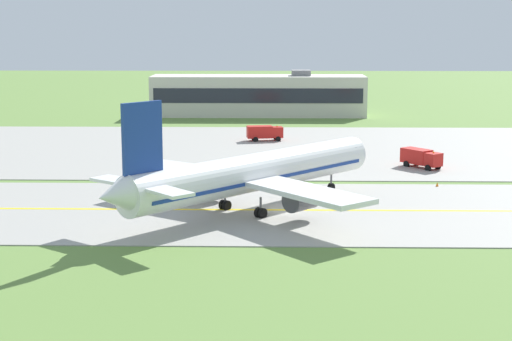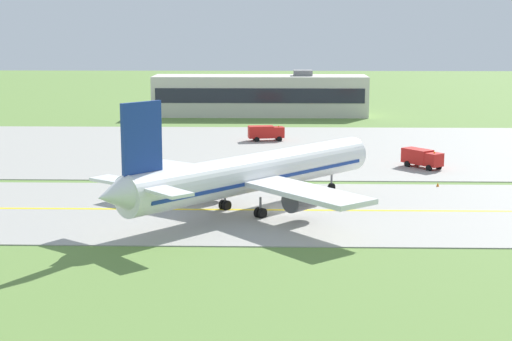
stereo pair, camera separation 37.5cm
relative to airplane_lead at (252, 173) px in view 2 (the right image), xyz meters
The scene contains 9 objects.
ground_plane 5.22m from the airplane_lead, ahead, with size 500.00×500.00×0.00m, color olive.
taxiway_strip 5.18m from the airplane_lead, ahead, with size 240.00×28.00×0.10m, color #9E9B93.
apron_pad 44.61m from the airplane_lead, 72.76° to the left, with size 140.00×52.00×0.10m, color #9E9B93.
taxiway_centreline 5.14m from the airplane_lead, ahead, with size 220.00×0.60×0.01m, color yellow.
airplane_lead is the anchor object (origin of this frame).
service_truck_baggage 34.50m from the airplane_lead, 49.10° to the left, with size 5.31×5.99×2.60m.
service_truck_pushback 50.97m from the airplane_lead, 89.16° to the left, with size 6.26×3.12×2.60m.
terminal_building 88.81m from the airplane_lead, 90.59° to the left, with size 45.65×10.26×9.76m.
traffic_cone_near_edge 26.12m from the airplane_lead, 30.80° to the left, with size 0.44×0.44×0.60m, color orange.
Camera 2 is at (-0.71, -82.28, 19.71)m, focal length 55.73 mm.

